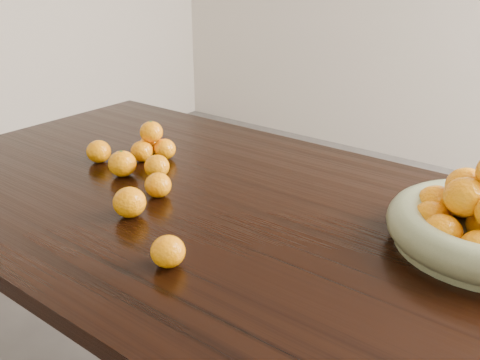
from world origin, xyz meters
The scene contains 8 objects.
dining_table centered at (0.00, 0.00, 0.66)m, with size 2.00×1.00×0.75m.
orange_pyramid centered at (-0.45, 0.10, 0.79)m, with size 0.13×0.12×0.11m.
loose_orange_0 centered at (-0.41, -0.04, 0.78)m, with size 0.07×0.07×0.07m, color #FF9A07.
loose_orange_1 centered at (-0.21, -0.19, 0.78)m, with size 0.07×0.07×0.07m, color #FF9A07.
loose_orange_2 centered at (0.00, -0.28, 0.78)m, with size 0.07×0.07×0.06m, color #FF9A07.
loose_orange_3 centered at (-0.33, 0.01, 0.78)m, with size 0.07×0.07×0.06m, color #FF9A07.
loose_orange_4 centered at (-0.54, -0.01, 0.78)m, with size 0.07×0.07×0.06m, color #FF9A07.
loose_orange_5 centered at (-0.24, -0.07, 0.78)m, with size 0.07×0.07×0.06m, color #FF9A07.
Camera 1 is at (0.64, -0.89, 1.30)m, focal length 40.00 mm.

